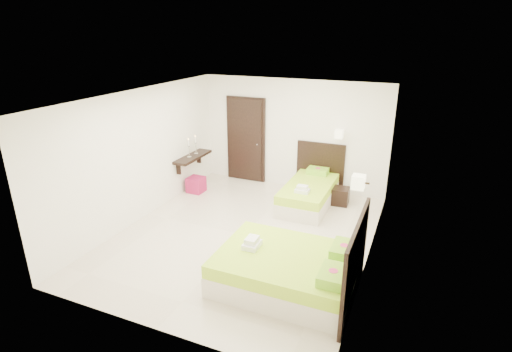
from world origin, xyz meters
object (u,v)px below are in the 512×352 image
at_px(bed_double, 292,269).
at_px(ottoman, 196,185).
at_px(bed_single, 310,191).
at_px(nightstand, 339,196).

height_order(bed_double, ottoman, bed_double).
bearing_deg(ottoman, bed_double, -39.19).
distance_m(bed_single, ottoman, 2.70).
xyz_separation_m(bed_single, nightstand, (0.60, 0.24, -0.10)).
distance_m(bed_double, nightstand, 3.31).
bearing_deg(bed_double, nightstand, 89.82).
height_order(bed_single, ottoman, bed_single).
bearing_deg(nightstand, ottoman, -171.95).
relative_size(bed_double, ottoman, 5.61).
bearing_deg(bed_single, nightstand, 21.68).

